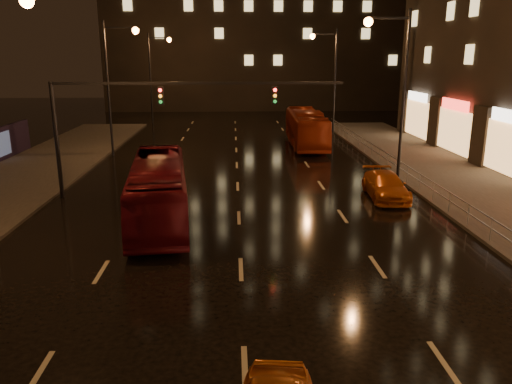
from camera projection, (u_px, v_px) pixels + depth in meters
ground at (238, 195)px, 27.68m from camera, size 140.00×140.00×0.00m
traffic_signal at (141, 110)px, 26.22m from camera, size 15.31×0.32×6.20m
railing_right at (434, 187)px, 25.96m from camera, size 0.05×56.00×1.00m
bus_red at (159, 190)px, 23.17m from camera, size 3.64×10.59×2.89m
bus_curb at (306, 128)px, 42.64m from camera, size 2.79×11.02×3.06m
taxi_far at (386, 186)px, 27.02m from camera, size 2.12×4.77×1.36m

